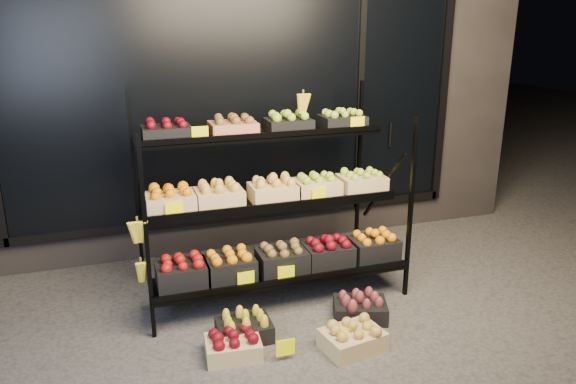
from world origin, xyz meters
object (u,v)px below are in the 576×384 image
object	(u,v)px
floor_crate_left	(233,345)
floor_crate_midleft	(244,327)
display_rack	(271,202)
floor_crate_midright	(352,337)

from	to	relation	value
floor_crate_left	floor_crate_midleft	bearing A→B (deg)	61.93
display_rack	floor_crate_midleft	bearing A→B (deg)	-121.64
display_rack	floor_crate_left	bearing A→B (deg)	-122.07
floor_crate_left	floor_crate_midright	xyz separation A→B (m)	(0.81, -0.17, 0.01)
floor_crate_left	floor_crate_midright	bearing A→B (deg)	-6.74
floor_crate_midright	floor_crate_midleft	bearing A→B (deg)	141.95
floor_crate_left	floor_crate_midright	distance (m)	0.83
display_rack	floor_crate_midright	world-z (taller)	display_rack
floor_crate_midleft	floor_crate_midright	distance (m)	0.77
display_rack	floor_crate_midleft	distance (m)	1.03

